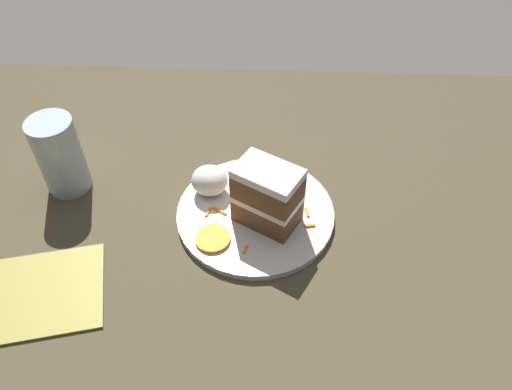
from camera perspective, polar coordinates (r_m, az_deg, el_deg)
name	(u,v)px	position (r m, az deg, el deg)	size (l,w,h in m)	color
ground_plane	(270,236)	(0.78, 1.66, -4.70)	(6.00, 6.00, 0.00)	#4C4742
dining_table	(271,230)	(0.77, 1.68, -4.03)	(1.30, 0.85, 0.03)	#4C422D
plate	(256,213)	(0.76, 0.00, -2.12)	(0.24, 0.24, 0.01)	silver
cake_slice	(268,194)	(0.72, 1.37, 0.17)	(0.11, 0.10, 0.10)	brown
cream_dollop	(210,180)	(0.78, -5.28, 1.66)	(0.06, 0.05, 0.05)	white
orange_garnish	(213,238)	(0.72, -4.93, -4.97)	(0.05, 0.05, 0.01)	orange
carrot_shreds_scatter	(263,201)	(0.77, 0.82, -0.72)	(0.17, 0.18, 0.00)	orange
drinking_glass	(62,160)	(0.83, -21.30, 3.77)	(0.07, 0.07, 0.13)	silver
menu_card	(7,299)	(0.76, -26.57, -10.58)	(0.14, 0.25, 0.00)	#9E933D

